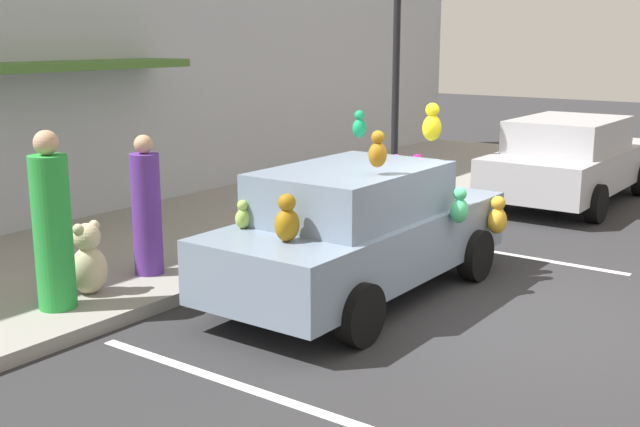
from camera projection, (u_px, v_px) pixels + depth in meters
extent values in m
plane|color=#2D2D30|center=(495.00, 314.00, 8.62)|extent=(60.00, 60.00, 0.00)
cube|color=gray|center=(173.00, 240.00, 11.46)|extent=(24.00, 4.00, 0.15)
cube|color=#B2B7C1|center=(65.00, 20.00, 12.00)|extent=(24.00, 0.30, 6.40)
cube|color=#46722D|center=(76.00, 65.00, 11.61)|extent=(3.60, 1.10, 0.12)
cube|color=silver|center=(498.00, 252.00, 11.07)|extent=(0.12, 3.60, 0.01)
cube|color=silver|center=(245.00, 387.00, 6.83)|extent=(0.12, 3.60, 0.01)
cube|color=#798BA1|center=(362.00, 242.00, 9.14)|extent=(4.24, 1.66, 0.68)
cube|color=#798BA1|center=(352.00, 192.00, 8.84)|extent=(2.20, 1.46, 0.56)
cylinder|color=black|center=(363.00, 236.00, 10.72)|extent=(0.64, 0.22, 0.64)
cylinder|color=black|center=(475.00, 255.00, 9.78)|extent=(0.64, 0.22, 0.64)
cylinder|color=black|center=(233.00, 284.00, 8.65)|extent=(0.64, 0.22, 0.64)
cylinder|color=black|center=(360.00, 314.00, 7.70)|extent=(0.64, 0.22, 0.64)
ellipsoid|color=#57F04E|center=(350.00, 229.00, 7.90)|extent=(0.17, 0.14, 0.20)
sphere|color=#57F04E|center=(350.00, 216.00, 7.87)|extent=(0.11, 0.11, 0.11)
ellipsoid|color=gold|center=(497.00, 221.00, 9.91)|extent=(0.28, 0.23, 0.33)
sphere|color=gold|center=(498.00, 203.00, 9.86)|extent=(0.18, 0.18, 0.18)
ellipsoid|color=yellow|center=(432.00, 128.00, 9.23)|extent=(0.26, 0.21, 0.31)
sphere|color=yellow|center=(432.00, 110.00, 9.18)|extent=(0.16, 0.16, 0.16)
ellipsoid|color=#9BC353|center=(243.00, 219.00, 8.33)|extent=(0.18, 0.15, 0.21)
sphere|color=#9BC353|center=(242.00, 205.00, 8.30)|extent=(0.11, 0.11, 0.11)
ellipsoid|color=#A36813|center=(378.00, 155.00, 8.29)|extent=(0.23, 0.19, 0.27)
sphere|color=#A36813|center=(378.00, 137.00, 8.25)|extent=(0.14, 0.14, 0.14)
ellipsoid|color=#9D213F|center=(424.00, 190.00, 9.84)|extent=(0.20, 0.16, 0.23)
sphere|color=#9D213F|center=(424.00, 177.00, 9.80)|extent=(0.12, 0.12, 0.12)
ellipsoid|color=#98690F|center=(287.00, 225.00, 7.79)|extent=(0.28, 0.23, 0.33)
sphere|color=#98690F|center=(287.00, 203.00, 7.74)|extent=(0.18, 0.18, 0.18)
ellipsoid|color=#D23989|center=(396.00, 175.00, 10.72)|extent=(0.25, 0.20, 0.29)
sphere|color=#D23989|center=(396.00, 160.00, 10.68)|extent=(0.16, 0.16, 0.16)
ellipsoid|color=#D1177F|center=(417.00, 175.00, 10.69)|extent=(0.25, 0.21, 0.30)
sphere|color=#D1177F|center=(418.00, 160.00, 10.65)|extent=(0.16, 0.16, 0.16)
ellipsoid|color=#17A761|center=(359.00, 128.00, 9.76)|extent=(0.20, 0.16, 0.23)
sphere|color=#17A761|center=(359.00, 115.00, 9.72)|extent=(0.13, 0.13, 0.13)
ellipsoid|color=#4BD07E|center=(459.00, 211.00, 9.00)|extent=(0.24, 0.20, 0.29)
sphere|color=#4BD07E|center=(460.00, 194.00, 8.96)|extent=(0.15, 0.15, 0.15)
cube|color=#B7B7BC|center=(570.00, 167.00, 14.33)|extent=(4.49, 1.83, 0.68)
cube|color=#B7B7BC|center=(569.00, 134.00, 14.02)|extent=(2.33, 1.61, 0.56)
cylinder|color=black|center=(548.00, 169.00, 16.02)|extent=(0.64, 0.22, 0.64)
cylinder|color=black|center=(491.00, 191.00, 13.82)|extent=(0.64, 0.22, 0.64)
cylinder|color=black|center=(596.00, 203.00, 12.78)|extent=(0.64, 0.22, 0.64)
ellipsoid|color=beige|center=(89.00, 270.00, 8.81)|extent=(0.43, 0.36, 0.54)
sphere|color=beige|center=(87.00, 237.00, 8.72)|extent=(0.31, 0.31, 0.31)
sphere|color=beige|center=(78.00, 229.00, 8.61)|extent=(0.13, 0.13, 0.13)
sphere|color=beige|center=(94.00, 226.00, 8.78)|extent=(0.13, 0.13, 0.13)
cylinder|color=black|center=(395.00, 101.00, 13.14)|extent=(0.12, 0.12, 3.52)
cylinder|color=green|center=(53.00, 233.00, 8.22)|extent=(0.40, 0.40, 1.63)
sphere|color=tan|center=(46.00, 143.00, 8.01)|extent=(0.26, 0.26, 0.26)
cylinder|color=#5B3093|center=(147.00, 214.00, 9.45)|extent=(0.35, 0.35, 1.47)
sphere|color=tan|center=(143.00, 144.00, 9.27)|extent=(0.22, 0.22, 0.22)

